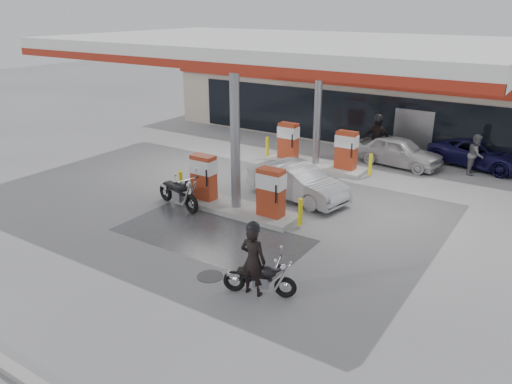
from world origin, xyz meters
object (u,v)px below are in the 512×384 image
at_px(pump_island_far, 316,151).
at_px(attendant, 476,154).
at_px(sedan_white, 399,151).
at_px(biker_main, 253,261).
at_px(hatchback_silver, 297,182).
at_px(pump_island_near, 236,192).
at_px(biker_walking, 377,140).
at_px(main_motorcycle, 261,279).
at_px(parked_car_right, 481,153).
at_px(parked_motorcycle, 179,193).
at_px(parked_car_left, 277,115).

height_order(pump_island_far, attendant, pump_island_far).
bearing_deg(sedan_white, pump_island_far, 134.10).
relative_size(biker_main, hatchback_silver, 0.46).
distance_m(pump_island_near, biker_walking, 8.42).
distance_m(main_motorcycle, parked_car_right, 14.20).
distance_m(sedan_white, hatchback_silver, 6.26).
relative_size(pump_island_far, hatchback_silver, 1.30).
distance_m(main_motorcycle, biker_walking, 12.31).
bearing_deg(main_motorcycle, biker_main, -178.94).
distance_m(pump_island_far, parked_car_right, 7.23).
xyz_separation_m(sedan_white, parked_car_right, (3.07, 1.80, -0.04)).
bearing_deg(main_motorcycle, parked_motorcycle, 129.51).
relative_size(sedan_white, attendant, 2.23).
relative_size(hatchback_silver, biker_walking, 1.93).
relative_size(pump_island_far, main_motorcycle, 2.89).
xyz_separation_m(attendant, hatchback_silver, (-4.83, -6.60, -0.20)).
bearing_deg(parked_motorcycle, biker_main, -17.61).
distance_m(parked_motorcycle, parked_car_left, 13.34).
bearing_deg(main_motorcycle, hatchback_silver, 90.97).
relative_size(parked_motorcycle, parked_car_right, 0.51).
bearing_deg(hatchback_silver, sedan_white, -5.03).
bearing_deg(parked_car_right, biker_walking, 127.25).
bearing_deg(main_motorcycle, parked_car_left, 99.58).
relative_size(biker_main, parked_car_right, 0.42).
bearing_deg(pump_island_far, parked_car_left, 133.11).
bearing_deg(biker_walking, sedan_white, -8.57).
distance_m(pump_island_near, sedan_white, 8.71).
bearing_deg(main_motorcycle, pump_island_near, 111.59).
bearing_deg(biker_main, sedan_white, -92.83).
bearing_deg(parked_car_right, sedan_white, 134.01).
relative_size(pump_island_near, parked_car_right, 1.18).
distance_m(attendant, biker_walking, 4.15).
bearing_deg(pump_island_far, attendant, 25.02).
height_order(parked_motorcycle, attendant, attendant).
relative_size(biker_main, parked_car_left, 0.46).
distance_m(sedan_white, parked_car_right, 3.56).
distance_m(main_motorcycle, parked_car_left, 18.44).
relative_size(pump_island_near, main_motorcycle, 2.89).
relative_size(pump_island_near, attendant, 3.01).
height_order(sedan_white, hatchback_silver, hatchback_silver).
distance_m(parked_motorcycle, hatchback_silver, 4.29).
xyz_separation_m(biker_main, parked_motorcycle, (-5.28, 3.24, -0.40)).
relative_size(pump_island_near, parked_motorcycle, 2.30).
distance_m(pump_island_far, biker_walking, 2.92).
xyz_separation_m(pump_island_far, sedan_white, (2.95, 2.20, -0.06)).
bearing_deg(pump_island_near, biker_main, -50.02).
relative_size(main_motorcycle, hatchback_silver, 0.45).
relative_size(main_motorcycle, sedan_white, 0.47).
relative_size(parked_motorcycle, attendant, 1.31).
bearing_deg(pump_island_far, parked_motorcycle, -105.49).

